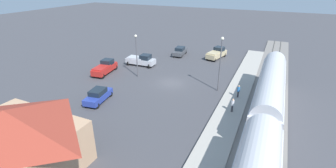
# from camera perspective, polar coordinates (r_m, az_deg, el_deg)

# --- Properties ---
(ground_plane) EXTENTS (200.00, 200.00, 0.00)m
(ground_plane) POSITION_cam_1_polar(r_m,az_deg,el_deg) (37.03, 0.72, 0.22)
(ground_plane) COLOR #424247
(railway_track) EXTENTS (4.80, 70.00, 0.30)m
(railway_track) POSITION_cam_1_polar(r_m,az_deg,el_deg) (34.32, 22.62, -3.59)
(railway_track) COLOR slate
(railway_track) RESTS_ON ground
(platform) EXTENTS (3.20, 46.00, 0.30)m
(platform) POSITION_cam_1_polar(r_m,az_deg,el_deg) (34.51, 16.07, -2.36)
(platform) COLOR #A8A399
(platform) RESTS_ON ground
(station_building) EXTENTS (10.45, 8.55, 5.79)m
(station_building) POSITION_cam_1_polar(r_m,az_deg,el_deg) (23.20, -33.00, -11.23)
(station_building) COLOR tan
(station_building) RESTS_ON ground
(pedestrian_on_platform) EXTENTS (0.36, 0.36, 1.71)m
(pedestrian_on_platform) POSITION_cam_1_polar(r_m,az_deg,el_deg) (29.28, 15.07, -4.66)
(pedestrian_on_platform) COLOR #333338
(pedestrian_on_platform) RESTS_ON platform
(pedestrian_waiting_far) EXTENTS (0.36, 0.36, 1.71)m
(pedestrian_waiting_far) POSITION_cam_1_polar(r_m,az_deg,el_deg) (32.99, 16.37, -1.47)
(pedestrian_waiting_far) COLOR #333338
(pedestrian_waiting_far) RESTS_ON platform
(pickup_red) EXTENTS (2.65, 5.61, 2.14)m
(pickup_red) POSITION_cam_1_polar(r_m,az_deg,el_deg) (41.96, -14.74, 3.82)
(pickup_red) COLOR red
(pickup_red) RESTS_ON ground
(pickup_tan) EXTENTS (3.17, 5.71, 2.14)m
(pickup_tan) POSITION_cam_1_polar(r_m,az_deg,el_deg) (49.47, 11.50, 7.17)
(pickup_tan) COLOR #C6B284
(pickup_tan) RESTS_ON ground
(sedan_blue) EXTENTS (2.51, 4.73, 1.74)m
(sedan_blue) POSITION_cam_1_polar(r_m,az_deg,el_deg) (32.52, -16.24, -2.62)
(sedan_blue) COLOR #283D9E
(sedan_blue) RESTS_ON ground
(sedan_charcoal) EXTENTS (2.17, 4.63, 1.74)m
(sedan_charcoal) POSITION_cam_1_polar(r_m,az_deg,el_deg) (50.55, 2.85, 7.80)
(sedan_charcoal) COLOR #47494F
(sedan_charcoal) RESTS_ON ground
(pickup_silver) EXTENTS (5.49, 2.70, 2.14)m
(pickup_silver) POSITION_cam_1_polar(r_m,az_deg,el_deg) (44.63, -6.39, 5.68)
(pickup_silver) COLOR silver
(pickup_silver) RESTS_ON ground
(light_pole_near_platform) EXTENTS (0.44, 0.44, 7.79)m
(light_pole_near_platform) POSITION_cam_1_polar(r_m,az_deg,el_deg) (33.54, 12.38, 6.04)
(light_pole_near_platform) COLOR #515156
(light_pole_near_platform) RESTS_ON ground
(light_pole_lot_center) EXTENTS (0.44, 0.44, 6.92)m
(light_pole_lot_center) POSITION_cam_1_polar(r_m,az_deg,el_deg) (38.38, -7.51, 7.89)
(light_pole_lot_center) COLOR #515156
(light_pole_lot_center) RESTS_ON ground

